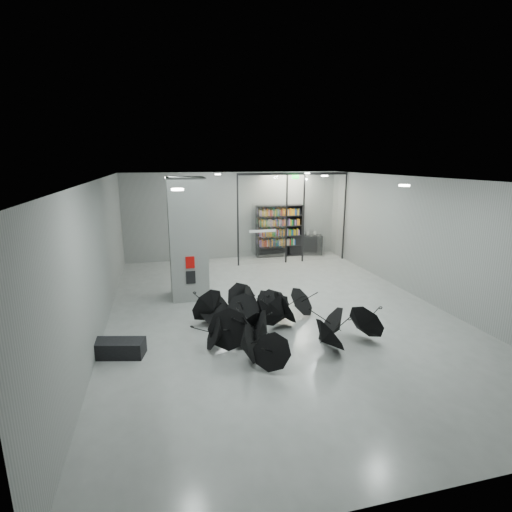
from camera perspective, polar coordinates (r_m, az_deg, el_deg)
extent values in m
plane|color=gray|center=(12.14, 3.13, -8.01)|extent=(14.00, 14.00, 0.00)
cube|color=gray|center=(11.28, 3.40, 11.21)|extent=(10.00, 14.00, 0.02)
cube|color=slate|center=(18.24, -3.31, 5.91)|extent=(10.00, 0.02, 4.00)
cube|color=slate|center=(5.64, 25.58, -14.14)|extent=(10.00, 0.02, 4.00)
cube|color=slate|center=(11.16, -22.07, -0.21)|extent=(0.02, 14.00, 4.00)
cube|color=slate|center=(13.86, 23.43, 2.25)|extent=(0.02, 14.00, 4.00)
cube|color=slate|center=(13.02, -9.98, 2.51)|extent=(1.20, 1.20, 4.00)
cube|color=#A50A07|center=(12.57, -9.64, -0.93)|extent=(0.28, 0.04, 0.38)
cube|color=black|center=(12.70, -9.55, -3.12)|extent=(0.30, 0.03, 0.42)
cube|color=#0CE533|center=(17.07, 5.81, 11.46)|extent=(0.30, 0.06, 0.15)
cube|color=silver|center=(17.01, 0.97, 5.36)|extent=(2.20, 0.02, 3.95)
cube|color=silver|center=(17.98, 9.98, 5.61)|extent=(2.00, 0.02, 3.95)
cube|color=black|center=(16.77, -2.68, 5.22)|extent=(0.06, 0.06, 4.00)
cube|color=black|center=(17.33, 4.50, 5.47)|extent=(0.06, 0.06, 4.00)
cube|color=black|center=(17.60, 6.98, 5.54)|extent=(0.06, 0.06, 4.00)
cube|color=black|center=(18.41, 12.84, 5.66)|extent=(0.06, 0.06, 4.00)
cube|color=black|center=(17.25, 5.59, 11.92)|extent=(5.00, 0.08, 0.10)
cube|color=black|center=(9.99, -19.58, -12.64)|extent=(1.31, 0.80, 0.39)
cube|color=black|center=(19.29, 7.24, 1.67)|extent=(1.70, 0.99, 0.96)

